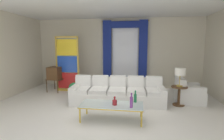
% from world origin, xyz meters
% --- Properties ---
extents(ground_plane, '(16.00, 16.00, 0.00)m').
position_xyz_m(ground_plane, '(0.00, 0.00, 0.00)').
color(ground_plane, white).
extents(wall_rear, '(8.00, 0.12, 3.00)m').
position_xyz_m(wall_rear, '(0.00, 3.06, 1.50)').
color(wall_rear, beige).
rests_on(wall_rear, ground).
extents(wall_left, '(0.12, 7.00, 3.00)m').
position_xyz_m(wall_left, '(-3.66, 0.60, 1.50)').
color(wall_left, beige).
rests_on(wall_left, ground).
extents(ceiling_slab, '(8.00, 7.60, 0.04)m').
position_xyz_m(ceiling_slab, '(0.00, 0.80, 3.02)').
color(ceiling_slab, white).
extents(curtained_window, '(2.00, 0.17, 2.70)m').
position_xyz_m(curtained_window, '(0.35, 2.89, 1.74)').
color(curtained_window, white).
rests_on(curtained_window, ground).
extents(couch_white_long, '(2.96, 1.08, 0.86)m').
position_xyz_m(couch_white_long, '(0.29, 0.79, 0.31)').
color(couch_white_long, white).
rests_on(couch_white_long, ground).
extents(coffee_table, '(1.53, 0.63, 0.41)m').
position_xyz_m(coffee_table, '(0.30, -0.55, 0.38)').
color(coffee_table, silver).
rests_on(coffee_table, ground).
extents(bottle_blue_decanter, '(0.11, 0.11, 0.22)m').
position_xyz_m(bottle_blue_decanter, '(0.38, -0.59, 0.48)').
color(bottle_blue_decanter, maroon).
rests_on(bottle_blue_decanter, coffee_table).
extents(bottle_crystal_tall, '(0.07, 0.07, 0.35)m').
position_xyz_m(bottle_crystal_tall, '(0.79, -0.71, 0.55)').
color(bottle_crystal_tall, '#753384').
rests_on(bottle_crystal_tall, coffee_table).
extents(bottle_amber_squat, '(0.07, 0.07, 0.30)m').
position_xyz_m(bottle_amber_squat, '(0.87, -0.31, 0.53)').
color(bottle_amber_squat, '#196B3D').
rests_on(bottle_amber_squat, coffee_table).
extents(vintage_tv, '(0.62, 0.63, 1.35)m').
position_xyz_m(vintage_tv, '(-2.36, 1.85, 0.73)').
color(vintage_tv, brown).
rests_on(vintage_tv, ground).
extents(armchair_white, '(0.83, 0.83, 0.80)m').
position_xyz_m(armchair_white, '(2.54, 1.20, 0.29)').
color(armchair_white, white).
rests_on(armchair_white, ground).
extents(stained_glass_divider, '(0.95, 0.05, 2.20)m').
position_xyz_m(stained_glass_divider, '(-1.87, 1.92, 1.06)').
color(stained_glass_divider, gold).
rests_on(stained_glass_divider, ground).
extents(peacock_figurine, '(0.44, 0.60, 0.50)m').
position_xyz_m(peacock_figurine, '(-1.52, 1.52, 0.22)').
color(peacock_figurine, beige).
rests_on(peacock_figurine, ground).
extents(round_side_table, '(0.48, 0.48, 0.59)m').
position_xyz_m(round_side_table, '(2.19, 0.83, 0.36)').
color(round_side_table, brown).
rests_on(round_side_table, ground).
extents(table_lamp_brass, '(0.32, 0.32, 0.57)m').
position_xyz_m(table_lamp_brass, '(2.19, 0.83, 1.03)').
color(table_lamp_brass, '#B29338').
rests_on(table_lamp_brass, round_side_table).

